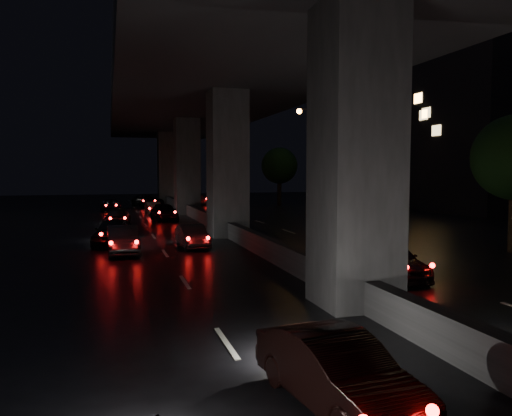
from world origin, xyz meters
name	(u,v)px	position (x,y,z in m)	size (l,w,h in m)	color
ground	(252,249)	(0.00, 0.00, 0.00)	(120.00, 120.00, 0.00)	black
viaduct	(227,85)	(0.00, 5.00, 8.34)	(12.00, 80.00, 10.50)	#2E2D30
median_barrier	(228,228)	(0.00, 5.00, 0.42)	(0.45, 70.00, 0.85)	#2E2D30
building_right_far	(459,132)	(27.00, 20.00, 7.50)	(12.00, 22.00, 15.00)	black
tree_c	(349,164)	(11.00, 12.00, 4.20)	(3.80, 3.80, 6.12)	black
tree_d	(279,166)	(11.00, 28.00, 4.20)	(3.80, 3.80, 6.12)	black
streetlight_far	(317,148)	(10.97, 18.00, 5.66)	(2.52, 0.44, 9.00)	#2D2D33
car_1	(337,371)	(-3.02, -15.26, 0.56)	(1.19, 3.42, 1.13)	black
car_3	(390,261)	(2.87, -7.12, 0.56)	(1.57, 3.85, 1.12)	black
car_4	(123,240)	(-5.78, 0.57, 0.60)	(1.28, 3.67, 1.21)	#232426
car_5	(192,236)	(-2.55, 1.42, 0.53)	(1.13, 3.24, 1.07)	#242427
car_6	(113,232)	(-6.16, 3.32, 0.65)	(1.54, 3.84, 1.31)	black
car_7	(117,218)	(-5.84, 12.34, 0.53)	(1.50, 3.69, 1.07)	black
car_8	(164,212)	(-2.49, 14.70, 0.65)	(1.54, 3.82, 1.30)	black
car_9	(153,208)	(-2.79, 20.41, 0.53)	(1.13, 3.23, 1.06)	#5C584F
car_10	(148,201)	(-2.64, 28.96, 0.66)	(2.18, 4.74, 1.32)	black
car_11	(111,205)	(-6.19, 25.29, 0.53)	(1.76, 3.81, 1.06)	black
car_12	(199,199)	(2.96, 31.51, 0.62)	(1.47, 3.65, 1.24)	slate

